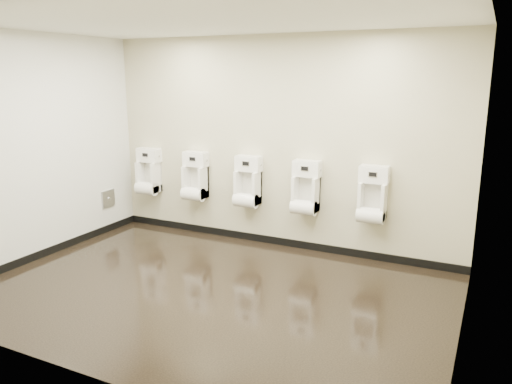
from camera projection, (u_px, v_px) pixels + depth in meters
ground at (210, 292)px, 5.40m from camera, size 5.00×3.50×0.00m
ceiling at (204, 20)px, 4.75m from camera, size 5.00×3.50×0.00m
back_wall at (277, 144)px, 6.61m from camera, size 5.00×0.02×2.80m
front_wall at (79, 203)px, 3.55m from camera, size 5.00×0.02×2.80m
left_wall at (34, 149)px, 6.15m from camera, size 0.02×3.50×2.80m
right_wall at (474, 188)px, 4.01m from camera, size 0.02×3.50×2.80m
tile_overlay_left at (34, 149)px, 6.14m from camera, size 0.01×3.50×2.80m
skirting_back at (275, 241)px, 6.91m from camera, size 5.00×0.02×0.10m
skirting_left at (45, 252)px, 6.45m from camera, size 0.02×3.50×0.10m
access_panel at (108, 199)px, 7.39m from camera, size 0.04×0.25×0.25m
urinal_0 at (148, 175)px, 7.51m from camera, size 0.37×0.28×0.68m
urinal_1 at (195, 180)px, 7.16m from camera, size 0.37×0.28×0.68m
urinal_2 at (248, 186)px, 6.79m from camera, size 0.37×0.28×0.68m
urinal_3 at (306, 192)px, 6.43m from camera, size 0.37×0.28×0.68m
urinal_4 at (372, 199)px, 6.06m from camera, size 0.37×0.28×0.68m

